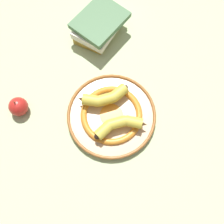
{
  "coord_description": "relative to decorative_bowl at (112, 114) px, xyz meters",
  "views": [
    {
      "loc": [
        -0.17,
        0.24,
        0.91
      ],
      "look_at": [
        0.0,
        -0.0,
        0.04
      ],
      "focal_mm": 42.0,
      "sensor_mm": 36.0,
      "label": 1
    }
  ],
  "objects": [
    {
      "name": "book_stack",
      "position": [
        0.24,
        -0.26,
        0.04
      ],
      "size": [
        0.17,
        0.21,
        0.1
      ],
      "rotation": [
        0.0,
        0.0,
        4.71
      ],
      "color": "#B28933",
      "rests_on": "ground_plane"
    },
    {
      "name": "apple",
      "position": [
        0.29,
        0.17,
        0.02
      ],
      "size": [
        0.07,
        0.07,
        0.08
      ],
      "color": "red",
      "rests_on": "ground_plane"
    },
    {
      "name": "banana_b",
      "position": [
        -0.05,
        0.03,
        0.04
      ],
      "size": [
        0.14,
        0.15,
        0.04
      ],
      "rotation": [
        0.0,
        0.0,
        0.87
      ],
      "color": "gold",
      "rests_on": "decorative_bowl"
    },
    {
      "name": "ground_plane",
      "position": [
        -0.0,
        0.0,
        -0.02
      ],
      "size": [
        2.8,
        2.8,
        0.0
      ],
      "primitive_type": "plane",
      "color": "#B2C693"
    },
    {
      "name": "decorative_bowl",
      "position": [
        0.0,
        0.0,
        0.0
      ],
      "size": [
        0.32,
        0.32,
        0.03
      ],
      "color": "tan",
      "rests_on": "ground_plane"
    },
    {
      "name": "banana_a",
      "position": [
        0.05,
        -0.02,
        0.04
      ],
      "size": [
        0.14,
        0.15,
        0.04
      ],
      "rotation": [
        0.0,
        0.0,
        4.02
      ],
      "color": "gold",
      "rests_on": "decorative_bowl"
    }
  ]
}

